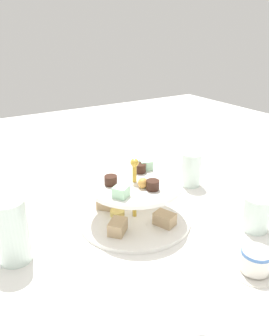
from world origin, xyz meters
name	(u,v)px	position (x,y,z in m)	size (l,w,h in m)	color
ground_plane	(134,219)	(0.00, 0.00, 0.00)	(2.40, 2.40, 0.00)	white
tiered_serving_stand	(134,203)	(0.00, 0.00, 0.05)	(0.28, 0.28, 0.16)	white
water_glass_tall_right	(12,231)	(0.29, 0.00, 0.07)	(0.07, 0.07, 0.14)	silver
water_glass_short_left	(256,214)	(-0.22, 0.18, 0.04)	(0.06, 0.06, 0.08)	silver
teacup_with_saucer	(255,262)	(-0.10, 0.29, 0.02)	(0.09, 0.09, 0.05)	white
butter_knife_left	(65,176)	(0.06, -0.33, 0.00)	(0.17, 0.01, 0.00)	silver
butter_knife_right	(153,336)	(0.15, 0.30, 0.00)	(0.17, 0.01, 0.00)	silver
water_glass_mid_back	(191,169)	(-0.25, -0.08, 0.05)	(0.06, 0.06, 0.10)	silver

